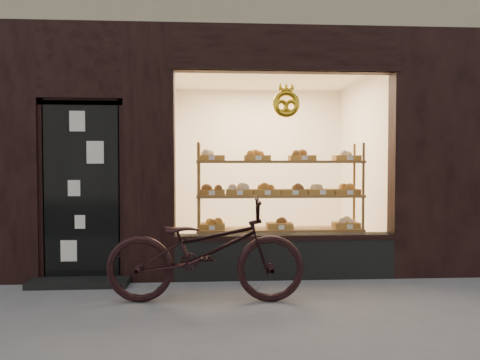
{
  "coord_description": "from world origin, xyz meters",
  "views": [
    {
      "loc": [
        -0.46,
        -3.61,
        1.43
      ],
      "look_at": [
        -0.11,
        2.0,
        1.23
      ],
      "focal_mm": 35.0,
      "sensor_mm": 36.0,
      "label": 1
    }
  ],
  "objects": [
    {
      "name": "ground",
      "position": [
        0.0,
        0.0,
        0.0
      ],
      "size": [
        90.0,
        90.0,
        0.0
      ],
      "primitive_type": "plane",
      "color": "slate"
    },
    {
      "name": "bicycle",
      "position": [
        -0.52,
        1.19,
        0.53
      ],
      "size": [
        2.06,
        0.8,
        1.07
      ],
      "primitive_type": "imported",
      "rotation": [
        0.0,
        0.0,
        1.52
      ],
      "color": "black",
      "rests_on": "ground"
    },
    {
      "name": "display_shelf",
      "position": [
        0.45,
        2.55,
        0.88
      ],
      "size": [
        2.2,
        0.45,
        1.7
      ],
      "color": "brown",
      "rests_on": "ground"
    }
  ]
}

